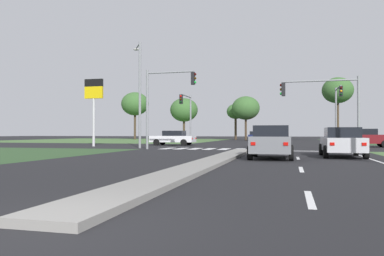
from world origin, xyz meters
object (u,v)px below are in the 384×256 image
object	(u,v)px
fuel_price_totem	(94,97)
treeline_second	(184,110)
car_grey_fifth	(272,142)
car_white_fourth	(173,138)
traffic_signal_near_left	(164,95)
treeline_fourth	(246,108)
car_maroon_near	(365,138)
street_lamp_second	(140,89)
treeline_fifth	(338,91)
traffic_signal_far_left	(187,110)
pedestrian_at_median	(265,133)
traffic_signal_far_right	(338,105)
car_red_second	(259,135)
car_silver_third	(342,142)
treeline_third	(236,112)
traffic_signal_near_right	(327,99)
treeline_near	(135,104)
car_navy_sixth	(255,136)

from	to	relation	value
fuel_price_totem	treeline_second	size ratio (longest dim) A/B	0.82
car_grey_fifth	fuel_price_totem	xyz separation A→B (m)	(-16.73, 12.75, 3.75)
car_white_fourth	traffic_signal_near_left	world-z (taller)	traffic_signal_near_left
car_grey_fifth	treeline_fourth	bearing A→B (deg)	98.03
car_maroon_near	car_white_fourth	xyz separation A→B (m)	(-17.80, 0.25, -0.07)
treeline_fourth	street_lamp_second	bearing A→B (deg)	-97.33
car_maroon_near	treeline_fifth	bearing A→B (deg)	177.89
street_lamp_second	treeline_fifth	world-z (taller)	treeline_fifth
fuel_price_totem	treeline_fourth	distance (m)	34.97
traffic_signal_far_left	pedestrian_at_median	xyz separation A→B (m)	(7.68, 8.09, -2.51)
traffic_signal_far_right	treeline_second	size ratio (longest dim) A/B	0.76
car_red_second	car_silver_third	world-z (taller)	car_red_second
treeline_third	traffic_signal_near_right	bearing A→B (deg)	-73.61
traffic_signal_far_right	traffic_signal_near_left	size ratio (longest dim) A/B	0.95
pedestrian_at_median	treeline_fourth	world-z (taller)	treeline_fourth
treeline_fifth	street_lamp_second	bearing A→B (deg)	-118.12
traffic_signal_far_right	traffic_signal_far_left	distance (m)	15.20
car_silver_third	treeline_third	xyz separation A→B (m)	(-12.23, 47.55, 4.29)
treeline_fourth	car_maroon_near	bearing A→B (deg)	-64.48
traffic_signal_far_right	pedestrian_at_median	distance (m)	11.41
treeline_third	traffic_signal_far_left	bearing A→B (deg)	-92.15
street_lamp_second	treeline_second	size ratio (longest dim) A/B	1.14
traffic_signal_far_left	treeline_fifth	bearing A→B (deg)	55.33
treeline_second	traffic_signal_far_left	bearing A→B (deg)	-73.58
treeline_near	treeline_third	world-z (taller)	treeline_near
traffic_signal_near_left	fuel_price_totem	xyz separation A→B (m)	(-8.23, 4.12, 0.42)
car_grey_fifth	treeline_fourth	world-z (taller)	treeline_fourth
car_maroon_near	traffic_signal_far_left	size ratio (longest dim) A/B	0.84
car_navy_sixth	traffic_signal_far_left	size ratio (longest dim) A/B	0.85
car_red_second	traffic_signal_far_left	xyz separation A→B (m)	(-5.40, -28.08, 2.91)
treeline_third	treeline_fourth	size ratio (longest dim) A/B	0.87
pedestrian_at_median	treeline_fifth	size ratio (longest dim) A/B	0.17
traffic_signal_near_right	treeline_fourth	size ratio (longest dim) A/B	0.70
traffic_signal_far_left	pedestrian_at_median	distance (m)	11.44
traffic_signal_near_right	traffic_signal_far_right	distance (m)	11.86
street_lamp_second	car_maroon_near	bearing A→B (deg)	21.33
traffic_signal_near_right	street_lamp_second	world-z (taller)	street_lamp_second
car_silver_third	traffic_signal_near_right	size ratio (longest dim) A/B	0.86
car_maroon_near	fuel_price_totem	xyz separation A→B (m)	(-23.97, -4.62, 3.75)
car_maroon_near	car_navy_sixth	bearing A→B (deg)	-154.22
treeline_near	treeline_fourth	bearing A→B (deg)	-5.96
traffic_signal_far_right	car_silver_third	bearing A→B (deg)	-95.87
treeline_second	traffic_signal_near_right	bearing A→B (deg)	-61.62
traffic_signal_far_left	treeline_fourth	bearing A→B (deg)	82.64
treeline_fifth	traffic_signal_far_left	bearing A→B (deg)	-124.67
treeline_near	traffic_signal_far_left	bearing A→B (deg)	-57.35
traffic_signal_near_left	treeline_third	size ratio (longest dim) A/B	0.94
street_lamp_second	fuel_price_totem	distance (m)	6.15
car_maroon_near	pedestrian_at_median	size ratio (longest dim) A/B	2.59
car_white_fourth	traffic_signal_near_left	size ratio (longest dim) A/B	0.73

